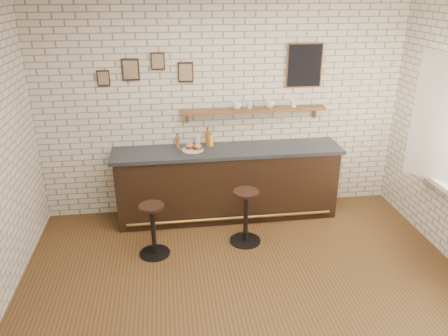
{
  "coord_description": "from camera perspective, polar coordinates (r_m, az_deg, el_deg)",
  "views": [
    {
      "loc": [
        -0.78,
        -3.76,
        3.05
      ],
      "look_at": [
        -0.14,
        0.9,
        1.07
      ],
      "focal_mm": 35.0,
      "sensor_mm": 36.0,
      "label": 1
    }
  ],
  "objects": [
    {
      "name": "shelf_cup_b",
      "position": [
        5.97,
        3.38,
        8.14
      ],
      "size": [
        0.12,
        0.12,
        0.09
      ],
      "primitive_type": "imported",
      "rotation": [
        0.0,
        0.0,
        1.3
      ],
      "color": "white",
      "rests_on": "wall_shelf"
    },
    {
      "name": "shelf_cup_c",
      "position": [
        6.02,
        6.02,
        8.28
      ],
      "size": [
        0.16,
        0.16,
        0.11
      ],
      "primitive_type": "imported",
      "rotation": [
        0.0,
        0.0,
        1.79
      ],
      "color": "white",
      "rests_on": "wall_shelf"
    },
    {
      "name": "bar_stool_right",
      "position": [
        5.52,
        2.86,
        -6.14
      ],
      "size": [
        0.42,
        0.42,
        0.72
      ],
      "color": "black",
      "rests_on": "ground"
    },
    {
      "name": "shelf_cup_a",
      "position": [
        5.93,
        1.69,
        8.15
      ],
      "size": [
        0.15,
        0.15,
        0.1
      ],
      "primitive_type": "imported",
      "rotation": [
        0.0,
        0.0,
        0.16
      ],
      "color": "white",
      "rests_on": "wall_shelf"
    },
    {
      "name": "bar_stool_left",
      "position": [
        5.34,
        -9.25,
        -7.77
      ],
      "size": [
        0.39,
        0.39,
        0.67
      ],
      "color": "black",
      "rests_on": "ground"
    },
    {
      "name": "bitters_bottle_white",
      "position": [
        5.95,
        -3.46,
        3.63
      ],
      "size": [
        0.06,
        0.06,
        0.22
      ],
      "color": "silver",
      "rests_on": "bar_counter"
    },
    {
      "name": "sandwich_plate",
      "position": [
        5.85,
        -4.08,
        2.38
      ],
      "size": [
        0.28,
        0.28,
        0.01
      ],
      "primitive_type": "cylinder",
      "color": "white",
      "rests_on": "bar_counter"
    },
    {
      "name": "bar_counter",
      "position": [
        6.08,
        0.47,
        -1.94
      ],
      "size": [
        3.1,
        0.65,
        1.01
      ],
      "color": "black",
      "rests_on": "ground"
    },
    {
      "name": "potato_chips",
      "position": [
        5.84,
        -4.25,
        2.43
      ],
      "size": [
        0.27,
        0.2,
        0.0
      ],
      "color": "#F1CB55",
      "rests_on": "sandwich_plate"
    },
    {
      "name": "back_wall_decor",
      "position": [
        5.92,
        2.16,
        13.01
      ],
      "size": [
        2.96,
        0.02,
        0.56
      ],
      "color": "black",
      "rests_on": "ground"
    },
    {
      "name": "ciabatta_sandwich",
      "position": [
        5.83,
        -3.99,
        2.79
      ],
      "size": [
        0.25,
        0.18,
        0.08
      ],
      "color": "tan",
      "rests_on": "sandwich_plate"
    },
    {
      "name": "condiment_bottle_yellow",
      "position": [
        5.97,
        -1.68,
        3.6
      ],
      "size": [
        0.06,
        0.06,
        0.18
      ],
      "color": "yellow",
      "rests_on": "bar_counter"
    },
    {
      "name": "bitters_bottle_amber",
      "position": [
        5.96,
        -2.15,
        3.87
      ],
      "size": [
        0.06,
        0.06,
        0.27
      ],
      "color": "#954B18",
      "rests_on": "bar_counter"
    },
    {
      "name": "bitters_bottle_brown",
      "position": [
        5.94,
        -6.08,
        3.41
      ],
      "size": [
        0.06,
        0.06,
        0.2
      ],
      "color": "brown",
      "rests_on": "bar_counter"
    },
    {
      "name": "shelf_cup_d",
      "position": [
        6.11,
        9.1,
        8.29
      ],
      "size": [
        0.14,
        0.14,
        0.1
      ],
      "primitive_type": "imported",
      "rotation": [
        0.0,
        0.0,
        0.53
      ],
      "color": "white",
      "rests_on": "wall_shelf"
    },
    {
      "name": "wall_shelf",
      "position": [
        6.0,
        3.86,
        7.55
      ],
      "size": [
        2.0,
        0.18,
        0.18
      ],
      "color": "brown",
      "rests_on": "ground"
    },
    {
      "name": "ground",
      "position": [
        4.91,
        3.19,
        -15.69
      ],
      "size": [
        5.0,
        5.0,
        0.0
      ],
      "primitive_type": "plane",
      "color": "brown",
      "rests_on": "ground"
    }
  ]
}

